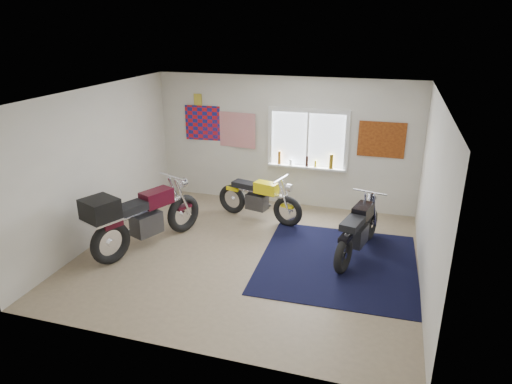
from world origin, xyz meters
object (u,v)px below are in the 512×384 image
(yellow_triumph, at_px, (259,199))
(black_chrome_bike, at_px, (358,231))
(navy_rug, at_px, (338,263))
(maroon_tourer, at_px, (140,217))

(yellow_triumph, relative_size, black_chrome_bike, 0.97)
(yellow_triumph, bearing_deg, navy_rug, -24.10)
(navy_rug, xyz_separation_m, yellow_triumph, (-1.74, 1.35, 0.41))
(navy_rug, relative_size, black_chrome_bike, 1.36)
(yellow_triumph, distance_m, black_chrome_bike, 2.22)
(yellow_triumph, xyz_separation_m, black_chrome_bike, (2.00, -0.96, 0.02))
(black_chrome_bike, bearing_deg, maroon_tourer, 117.75)
(black_chrome_bike, xyz_separation_m, maroon_tourer, (-3.57, -0.87, 0.17))
(black_chrome_bike, bearing_deg, navy_rug, 159.92)
(navy_rug, distance_m, maroon_tourer, 3.40)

